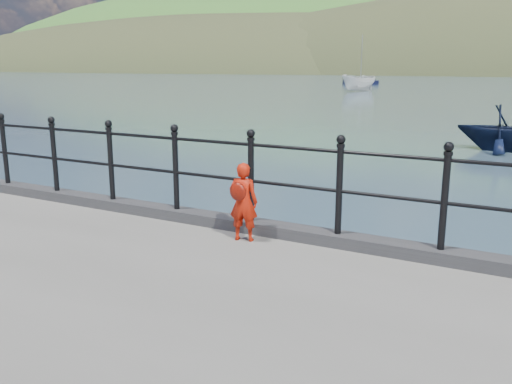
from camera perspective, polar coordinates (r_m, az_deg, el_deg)
The scene contains 7 objects.
ground at distance 7.91m, azimuth -3.83°, elevation -10.13°, with size 600.00×600.00×0.00m, color #2D4251.
kerb at distance 7.43m, azimuth -4.58°, elevation -2.89°, with size 60.00×0.30×0.15m, color #28282B.
railing at distance 7.26m, azimuth -4.69°, elevation 2.79°, with size 18.11×0.11×1.20m.
child at distance 6.65m, azimuth -1.37°, elevation -0.98°, with size 0.40×0.34×0.98m.
launch_white at distance 67.31m, azimuth 10.76°, elevation 11.22°, with size 1.97×5.23×2.02m, color white.
launch_navy at distance 22.15m, azimuth 24.53°, elevation 6.15°, with size 2.79×3.24×1.71m, color black.
sailboat_left at distance 90.15m, azimuth 10.94°, elevation 11.24°, with size 5.72×4.02×7.95m.
Camera 1 is at (3.92, -6.12, 3.14)m, focal length 38.00 mm.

